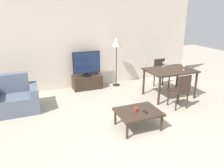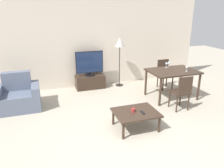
{
  "view_description": "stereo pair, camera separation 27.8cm",
  "coord_description": "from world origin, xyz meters",
  "px_view_note": "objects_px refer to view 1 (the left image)",
  "views": [
    {
      "loc": [
        -1.7,
        -2.67,
        2.37
      ],
      "look_at": [
        0.13,
        1.87,
        0.65
      ],
      "focal_mm": 35.0,
      "sensor_mm": 36.0,
      "label": 1
    },
    {
      "loc": [
        -1.44,
        -2.76,
        2.37
      ],
      "look_at": [
        0.13,
        1.87,
        0.65
      ],
      "focal_mm": 35.0,
      "sensor_mm": 36.0,
      "label": 2
    }
  ],
  "objects_px": {
    "armchair": "(16,99)",
    "remote_primary": "(145,112)",
    "tv_stand": "(87,82)",
    "wine_glass_left": "(164,63)",
    "cup_white_near": "(136,110)",
    "dining_chair_near": "(181,90)",
    "wine_glass_right": "(166,63)",
    "floor_lamp": "(116,45)",
    "wine_glass_center": "(184,66)",
    "coffee_table": "(138,113)",
    "tv": "(87,64)",
    "dining_chair_far": "(161,72)",
    "dining_table": "(170,73)"
  },
  "relations": [
    {
      "from": "remote_primary",
      "to": "wine_glass_left",
      "type": "bearing_deg",
      "value": 46.95
    },
    {
      "from": "cup_white_near",
      "to": "wine_glass_right",
      "type": "relative_size",
      "value": 0.58
    },
    {
      "from": "armchair",
      "to": "coffee_table",
      "type": "xyz_separation_m",
      "value": [
        2.33,
        -1.78,
        0.03
      ]
    },
    {
      "from": "remote_primary",
      "to": "dining_table",
      "type": "bearing_deg",
      "value": 40.54
    },
    {
      "from": "wine_glass_right",
      "to": "dining_chair_near",
      "type": "bearing_deg",
      "value": -106.06
    },
    {
      "from": "coffee_table",
      "to": "remote_primary",
      "type": "relative_size",
      "value": 5.85
    },
    {
      "from": "tv_stand",
      "to": "remote_primary",
      "type": "xyz_separation_m",
      "value": [
        0.44,
        -2.74,
        0.18
      ]
    },
    {
      "from": "floor_lamp",
      "to": "wine_glass_center",
      "type": "xyz_separation_m",
      "value": [
        1.3,
        -1.57,
        -0.41
      ]
    },
    {
      "from": "tv",
      "to": "coffee_table",
      "type": "distance_m",
      "value": 2.7
    },
    {
      "from": "tv",
      "to": "dining_table",
      "type": "bearing_deg",
      "value": -36.52
    },
    {
      "from": "floor_lamp",
      "to": "wine_glass_left",
      "type": "distance_m",
      "value": 1.52
    },
    {
      "from": "dining_chair_far",
      "to": "wine_glass_center",
      "type": "distance_m",
      "value": 1.02
    },
    {
      "from": "floor_lamp",
      "to": "wine_glass_right",
      "type": "relative_size",
      "value": 10.47
    },
    {
      "from": "dining_table",
      "to": "floor_lamp",
      "type": "height_order",
      "value": "floor_lamp"
    },
    {
      "from": "dining_table",
      "to": "dining_chair_far",
      "type": "xyz_separation_m",
      "value": [
        0.22,
        0.76,
        -0.19
      ]
    },
    {
      "from": "armchair",
      "to": "dining_chair_near",
      "type": "distance_m",
      "value": 3.96
    },
    {
      "from": "remote_primary",
      "to": "floor_lamp",
      "type": "bearing_deg",
      "value": 79.38
    },
    {
      "from": "dining_chair_near",
      "to": "wine_glass_center",
      "type": "bearing_deg",
      "value": 47.88
    },
    {
      "from": "dining_table",
      "to": "dining_chair_far",
      "type": "relative_size",
      "value": 1.47
    },
    {
      "from": "wine_glass_left",
      "to": "wine_glass_right",
      "type": "bearing_deg",
      "value": 18.36
    },
    {
      "from": "wine_glass_left",
      "to": "floor_lamp",
      "type": "bearing_deg",
      "value": 133.59
    },
    {
      "from": "armchair",
      "to": "wine_glass_center",
      "type": "bearing_deg",
      "value": -10.19
    },
    {
      "from": "remote_primary",
      "to": "dining_chair_near",
      "type": "bearing_deg",
      "value": 22.56
    },
    {
      "from": "wine_glass_left",
      "to": "wine_glass_center",
      "type": "relative_size",
      "value": 1.0
    },
    {
      "from": "armchair",
      "to": "remote_primary",
      "type": "relative_size",
      "value": 6.83
    },
    {
      "from": "coffee_table",
      "to": "wine_glass_center",
      "type": "height_order",
      "value": "wine_glass_center"
    },
    {
      "from": "floor_lamp",
      "to": "remote_primary",
      "type": "xyz_separation_m",
      "value": [
        -0.5,
        -2.68,
        -0.9
      ]
    },
    {
      "from": "armchair",
      "to": "dining_table",
      "type": "relative_size",
      "value": 0.8
    },
    {
      "from": "tv",
      "to": "wine_glass_center",
      "type": "relative_size",
      "value": 5.7
    },
    {
      "from": "dining_chair_near",
      "to": "wine_glass_center",
      "type": "height_order",
      "value": "wine_glass_center"
    },
    {
      "from": "remote_primary",
      "to": "wine_glass_right",
      "type": "relative_size",
      "value": 1.03
    },
    {
      "from": "armchair",
      "to": "tv",
      "type": "xyz_separation_m",
      "value": [
        2.0,
        0.86,
        0.48
      ]
    },
    {
      "from": "floor_lamp",
      "to": "wine_glass_right",
      "type": "bearing_deg",
      "value": -42.92
    },
    {
      "from": "floor_lamp",
      "to": "tv_stand",
      "type": "bearing_deg",
      "value": 176.26
    },
    {
      "from": "tv_stand",
      "to": "dining_table",
      "type": "bearing_deg",
      "value": -36.57
    },
    {
      "from": "cup_white_near",
      "to": "dining_chair_near",
      "type": "bearing_deg",
      "value": 16.61
    },
    {
      "from": "remote_primary",
      "to": "coffee_table",
      "type": "bearing_deg",
      "value": 138.33
    },
    {
      "from": "tv",
      "to": "wine_glass_right",
      "type": "height_order",
      "value": "tv"
    },
    {
      "from": "coffee_table",
      "to": "dining_chair_near",
      "type": "distance_m",
      "value": 1.47
    },
    {
      "from": "tv_stand",
      "to": "wine_glass_left",
      "type": "height_order",
      "value": "wine_glass_left"
    },
    {
      "from": "dining_chair_near",
      "to": "armchair",
      "type": "bearing_deg",
      "value": 160.25
    },
    {
      "from": "dining_chair_far",
      "to": "tv",
      "type": "bearing_deg",
      "value": 162.51
    },
    {
      "from": "cup_white_near",
      "to": "wine_glass_left",
      "type": "relative_size",
      "value": 0.58
    },
    {
      "from": "tv_stand",
      "to": "tv",
      "type": "distance_m",
      "value": 0.58
    },
    {
      "from": "tv_stand",
      "to": "dining_chair_near",
      "type": "distance_m",
      "value": 2.81
    },
    {
      "from": "tv_stand",
      "to": "coffee_table",
      "type": "height_order",
      "value": "tv_stand"
    },
    {
      "from": "armchair",
      "to": "wine_glass_left",
      "type": "bearing_deg",
      "value": -3.69
    },
    {
      "from": "dining_chair_near",
      "to": "wine_glass_center",
      "type": "distance_m",
      "value": 0.87
    },
    {
      "from": "dining_table",
      "to": "cup_white_near",
      "type": "height_order",
      "value": "dining_table"
    },
    {
      "from": "coffee_table",
      "to": "dining_chair_near",
      "type": "relative_size",
      "value": 1.01
    }
  ]
}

